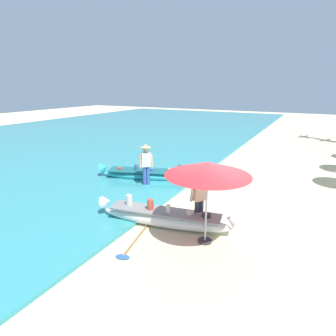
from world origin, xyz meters
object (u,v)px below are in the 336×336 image
object	(u,v)px
boat_white_foreground	(164,217)
person_tourist_customer	(199,197)
boat_cyan_midground	(149,174)
patio_umbrella_large	(208,169)
paddle	(133,244)
person_vendor_hatted	(146,162)

from	to	relation	value
boat_white_foreground	person_tourist_customer	xyz separation A→B (m)	(0.89, 0.46, 0.66)
boat_cyan_midground	person_tourist_customer	world-z (taller)	person_tourist_customer
boat_cyan_midground	patio_umbrella_large	bearing A→B (deg)	-42.69
boat_white_foreground	paddle	world-z (taller)	boat_white_foreground
person_vendor_hatted	patio_umbrella_large	xyz separation A→B (m)	(3.62, -2.87, 0.98)
person_vendor_hatted	patio_umbrella_large	bearing A→B (deg)	-38.46
person_vendor_hatted	paddle	size ratio (longest dim) A/B	0.94
paddle	person_vendor_hatted	bearing A→B (deg)	117.49
paddle	patio_umbrella_large	bearing A→B (deg)	32.07
person_tourist_customer	patio_umbrella_large	world-z (taller)	patio_umbrella_large
patio_umbrella_large	boat_white_foreground	bearing A→B (deg)	168.88
boat_white_foreground	paddle	xyz separation A→B (m)	(-0.23, -1.27, -0.25)
person_vendor_hatted	paddle	bearing A→B (deg)	-62.51
boat_white_foreground	person_tourist_customer	bearing A→B (deg)	27.36
boat_white_foreground	boat_cyan_midground	world-z (taller)	boat_white_foreground
boat_cyan_midground	person_tourist_customer	size ratio (longest dim) A/B	2.66
person_vendor_hatted	paddle	distance (m)	4.48
boat_cyan_midground	patio_umbrella_large	xyz separation A→B (m)	(3.98, -3.67, 1.76)
person_tourist_customer	boat_cyan_midground	bearing A→B (deg)	139.97
patio_umbrella_large	person_tourist_customer	bearing A→B (deg)	123.20
boat_white_foreground	patio_umbrella_large	distance (m)	2.22
person_tourist_customer	boat_white_foreground	bearing A→B (deg)	-152.64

